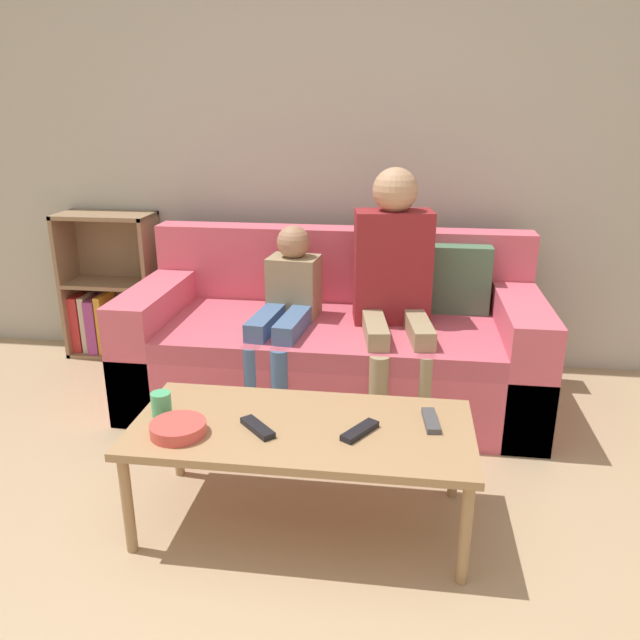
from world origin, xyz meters
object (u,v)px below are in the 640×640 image
at_px(tv_remote_1, 431,421).
at_px(tv_remote_2, 258,428).
at_px(person_child, 286,308).
at_px(tv_remote_0, 360,431).
at_px(couch, 335,346).
at_px(bookshelf, 110,298).
at_px(person_adult, 394,275).
at_px(cup_near, 161,404).
at_px(snack_bowl, 178,428).
at_px(coffee_table, 302,434).

height_order(tv_remote_1, tv_remote_2, same).
height_order(person_child, tv_remote_0, person_child).
distance_m(couch, person_child, 0.37).
relative_size(couch, tv_remote_1, 12.02).
distance_m(bookshelf, person_adult, 1.89).
bearing_deg(cup_near, tv_remote_0, -2.75).
bearing_deg(cup_near, snack_bowl, -49.07).
bearing_deg(tv_remote_2, snack_bowl, 149.74).
xyz_separation_m(couch, tv_remote_2, (-0.15, -1.15, 0.13)).
bearing_deg(coffee_table, person_child, 104.03).
xyz_separation_m(couch, tv_remote_1, (0.47, -1.02, 0.13)).
bearing_deg(cup_near, person_child, 72.99).
bearing_deg(tv_remote_0, person_child, 147.03).
distance_m(person_child, snack_bowl, 1.09).
height_order(coffee_table, tv_remote_0, tv_remote_0).
xyz_separation_m(bookshelf, person_child, (1.24, -0.60, 0.18)).
height_order(coffee_table, tv_remote_2, tv_remote_2).
bearing_deg(cup_near, couch, 64.33).
xyz_separation_m(tv_remote_1, tv_remote_2, (-0.61, -0.14, 0.00)).
height_order(couch, snack_bowl, couch).
bearing_deg(snack_bowl, tv_remote_1, 12.76).
bearing_deg(snack_bowl, tv_remote_2, 13.25).
bearing_deg(couch, snack_bowl, -108.88).
height_order(bookshelf, cup_near, bookshelf).
xyz_separation_m(tv_remote_0, tv_remote_2, (-0.36, -0.03, 0.00)).
bearing_deg(tv_remote_0, person_adult, 117.91).
bearing_deg(person_child, coffee_table, -70.03).
relative_size(bookshelf, tv_remote_1, 5.14).
relative_size(tv_remote_1, snack_bowl, 0.88).
xyz_separation_m(coffee_table, person_child, (-0.24, 0.95, 0.17)).
height_order(bookshelf, tv_remote_0, bookshelf).
bearing_deg(tv_remote_2, coffee_table, -21.70).
relative_size(couch, cup_near, 22.56).
bearing_deg(person_child, tv_remote_1, -45.33).
bearing_deg(tv_remote_1, couch, 108.41).
height_order(coffee_table, snack_bowl, snack_bowl).
bearing_deg(cup_near, coffee_table, -0.20).
xyz_separation_m(tv_remote_0, tv_remote_1, (0.25, 0.11, 0.00)).
xyz_separation_m(bookshelf, snack_bowl, (1.06, -1.68, 0.07)).
distance_m(couch, person_adult, 0.52).
xyz_separation_m(tv_remote_2, snack_bowl, (-0.27, -0.06, 0.01)).
bearing_deg(tv_remote_2, couch, 39.27).
bearing_deg(tv_remote_1, tv_remote_2, -173.69).
height_order(bookshelf, snack_bowl, bookshelf).
xyz_separation_m(couch, tv_remote_0, (0.22, -1.13, 0.13)).
bearing_deg(person_adult, tv_remote_0, -102.94).
bearing_deg(person_child, couch, 37.30).
xyz_separation_m(person_child, tv_remote_1, (0.70, -0.87, -0.12)).
bearing_deg(tv_remote_2, tv_remote_1, -30.96).
bearing_deg(tv_remote_2, cup_near, 127.26).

